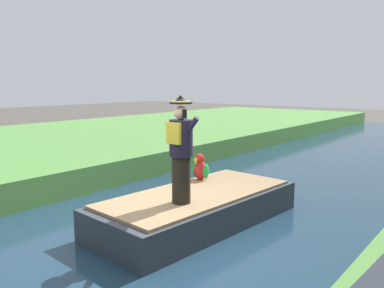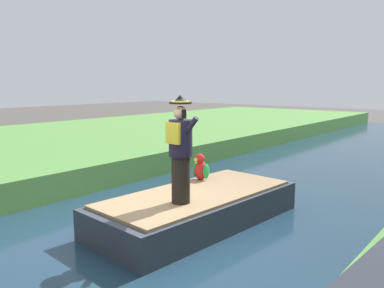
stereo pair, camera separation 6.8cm
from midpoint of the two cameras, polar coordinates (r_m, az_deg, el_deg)
ground_plane at (r=7.05m, az=-4.50°, el=-14.21°), size 80.00×80.00×0.00m
canal_water at (r=7.03m, az=-4.50°, el=-13.83°), size 6.52×48.00×0.10m
boat at (r=7.59m, az=0.55°, el=-9.23°), size 2.10×4.32×0.61m
person_pirate at (r=6.63m, az=-1.90°, el=-0.88°), size 0.61×0.42×1.85m
parrot_plush at (r=8.38m, az=1.00°, el=-3.57°), size 0.36×0.34×0.57m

